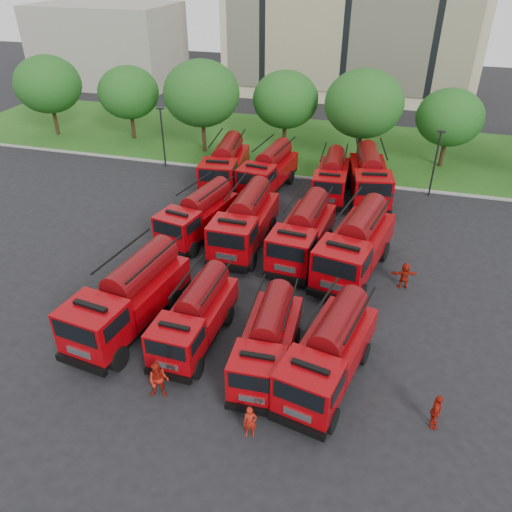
{
  "coord_description": "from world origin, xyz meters",
  "views": [
    {
      "loc": [
        8.69,
        -20.14,
        16.4
      ],
      "look_at": [
        2.36,
        2.35,
        1.8
      ],
      "focal_mm": 35.0,
      "sensor_mm": 36.0,
      "label": 1
    }
  ],
  "objects_px": {
    "fire_truck_10": "(332,177)",
    "fire_truck_7": "(356,245)",
    "fire_truck_2": "(268,341)",
    "firefighter_4": "(223,258)",
    "fire_truck_5": "(245,221)",
    "fire_truck_8": "(225,165)",
    "firefighter_1": "(161,396)",
    "firefighter_0": "(250,435)",
    "fire_truck_11": "(369,177)",
    "fire_truck_6": "(303,232)",
    "firefighter_3": "(346,336)",
    "fire_truck_1": "(196,316)",
    "fire_truck_3": "(329,352)",
    "fire_truck_0": "(129,297)",
    "firefighter_5": "(402,287)",
    "fire_truck_4": "(198,215)",
    "fire_truck_9": "(269,170)",
    "firefighter_2": "(432,426)"
  },
  "relations": [
    {
      "from": "fire_truck_2",
      "to": "firefighter_4",
      "type": "distance_m",
      "value": 9.67
    },
    {
      "from": "firefighter_1",
      "to": "firefighter_4",
      "type": "bearing_deg",
      "value": 83.08
    },
    {
      "from": "fire_truck_1",
      "to": "firefighter_4",
      "type": "relative_size",
      "value": 4.15
    },
    {
      "from": "firefighter_1",
      "to": "fire_truck_4",
      "type": "bearing_deg",
      "value": 92.26
    },
    {
      "from": "fire_truck_9",
      "to": "firefighter_5",
      "type": "relative_size",
      "value": 4.79
    },
    {
      "from": "fire_truck_7",
      "to": "fire_truck_11",
      "type": "relative_size",
      "value": 1.04
    },
    {
      "from": "firefighter_5",
      "to": "fire_truck_0",
      "type": "bearing_deg",
      "value": 16.19
    },
    {
      "from": "fire_truck_5",
      "to": "fire_truck_6",
      "type": "distance_m",
      "value": 3.76
    },
    {
      "from": "fire_truck_11",
      "to": "fire_truck_9",
      "type": "bearing_deg",
      "value": 174.75
    },
    {
      "from": "fire_truck_11",
      "to": "fire_truck_1",
      "type": "bearing_deg",
      "value": -119.02
    },
    {
      "from": "fire_truck_11",
      "to": "firefighter_2",
      "type": "relative_size",
      "value": 4.73
    },
    {
      "from": "fire_truck_3",
      "to": "fire_truck_6",
      "type": "bearing_deg",
      "value": 119.08
    },
    {
      "from": "fire_truck_1",
      "to": "fire_truck_11",
      "type": "distance_m",
      "value": 19.66
    },
    {
      "from": "fire_truck_5",
      "to": "fire_truck_8",
      "type": "bearing_deg",
      "value": 116.82
    },
    {
      "from": "fire_truck_6",
      "to": "firefighter_3",
      "type": "height_order",
      "value": "fire_truck_6"
    },
    {
      "from": "fire_truck_4",
      "to": "firefighter_5",
      "type": "xyz_separation_m",
      "value": [
        13.16,
        -2.4,
        -1.56
      ]
    },
    {
      "from": "fire_truck_11",
      "to": "firefighter_4",
      "type": "height_order",
      "value": "fire_truck_11"
    },
    {
      "from": "fire_truck_3",
      "to": "fire_truck_8",
      "type": "distance_m",
      "value": 21.77
    },
    {
      "from": "fire_truck_9",
      "to": "fire_truck_11",
      "type": "distance_m",
      "value": 7.63
    },
    {
      "from": "fire_truck_0",
      "to": "firefighter_0",
      "type": "relative_size",
      "value": 5.38
    },
    {
      "from": "fire_truck_10",
      "to": "firefighter_1",
      "type": "distance_m",
      "value": 22.42
    },
    {
      "from": "firefighter_2",
      "to": "fire_truck_0",
      "type": "bearing_deg",
      "value": 85.43
    },
    {
      "from": "firefighter_0",
      "to": "firefighter_5",
      "type": "distance_m",
      "value": 13.14
    },
    {
      "from": "fire_truck_0",
      "to": "fire_truck_2",
      "type": "distance_m",
      "value": 7.34
    },
    {
      "from": "fire_truck_0",
      "to": "fire_truck_7",
      "type": "relative_size",
      "value": 0.96
    },
    {
      "from": "fire_truck_0",
      "to": "fire_truck_6",
      "type": "xyz_separation_m",
      "value": [
        6.92,
        8.85,
        -0.09
      ]
    },
    {
      "from": "fire_truck_3",
      "to": "firefighter_5",
      "type": "bearing_deg",
      "value": 81.21
    },
    {
      "from": "fire_truck_5",
      "to": "firefighter_4",
      "type": "bearing_deg",
      "value": -113.08
    },
    {
      "from": "firefighter_5",
      "to": "fire_truck_11",
      "type": "bearing_deg",
      "value": -87.58
    },
    {
      "from": "fire_truck_8",
      "to": "fire_truck_11",
      "type": "relative_size",
      "value": 0.99
    },
    {
      "from": "fire_truck_9",
      "to": "firefighter_1",
      "type": "bearing_deg",
      "value": -80.35
    },
    {
      "from": "fire_truck_0",
      "to": "fire_truck_3",
      "type": "relative_size",
      "value": 1.1
    },
    {
      "from": "fire_truck_3",
      "to": "fire_truck_6",
      "type": "height_order",
      "value": "fire_truck_6"
    },
    {
      "from": "firefighter_4",
      "to": "fire_truck_8",
      "type": "bearing_deg",
      "value": -42.76
    },
    {
      "from": "firefighter_0",
      "to": "fire_truck_11",
      "type": "bearing_deg",
      "value": 65.39
    },
    {
      "from": "firefighter_5",
      "to": "fire_truck_3",
      "type": "bearing_deg",
      "value": 57.1
    },
    {
      "from": "fire_truck_11",
      "to": "fire_truck_4",
      "type": "bearing_deg",
      "value": -148.41
    },
    {
      "from": "fire_truck_1",
      "to": "firefighter_1",
      "type": "distance_m",
      "value": 4.08
    },
    {
      "from": "firefighter_1",
      "to": "firefighter_3",
      "type": "height_order",
      "value": "firefighter_1"
    },
    {
      "from": "fire_truck_0",
      "to": "firefighter_1",
      "type": "bearing_deg",
      "value": -41.76
    },
    {
      "from": "fire_truck_11",
      "to": "firefighter_5",
      "type": "distance_m",
      "value": 11.81
    },
    {
      "from": "firefighter_3",
      "to": "firefighter_5",
      "type": "xyz_separation_m",
      "value": [
        2.54,
        5.05,
        0.0
      ]
    },
    {
      "from": "fire_truck_9",
      "to": "firefighter_4",
      "type": "bearing_deg",
      "value": -83.38
    },
    {
      "from": "fire_truck_6",
      "to": "fire_truck_7",
      "type": "distance_m",
      "value": 3.36
    },
    {
      "from": "fire_truck_10",
      "to": "fire_truck_7",
      "type": "bearing_deg",
      "value": -77.22
    },
    {
      "from": "fire_truck_8",
      "to": "firefighter_4",
      "type": "distance_m",
      "value": 11.12
    },
    {
      "from": "firefighter_4",
      "to": "fire_truck_1",
      "type": "bearing_deg",
      "value": 128.61
    },
    {
      "from": "firefighter_4",
      "to": "firefighter_0",
      "type": "bearing_deg",
      "value": 142.98
    },
    {
      "from": "firefighter_1",
      "to": "firefighter_5",
      "type": "height_order",
      "value": "firefighter_1"
    },
    {
      "from": "firefighter_1",
      "to": "firefighter_3",
      "type": "relative_size",
      "value": 1.07
    }
  ]
}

